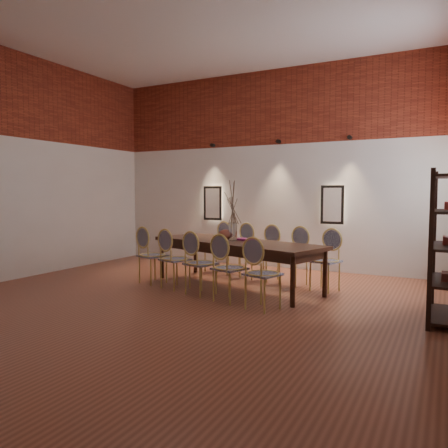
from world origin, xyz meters
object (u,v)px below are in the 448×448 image
at_px(chair_near_c, 201,263).
at_px(chair_far_a, 217,247).
at_px(chair_near_e, 263,274).
at_px(chair_near_a, 153,255).
at_px(chair_near_b, 175,259).
at_px(chair_far_b, 240,250).
at_px(vase, 233,231).
at_px(chair_near_d, 230,268).
at_px(book, 245,239).
at_px(shelving_rack, 447,246).
at_px(chair_far_d, 293,257).
at_px(chair_far_e, 325,261).
at_px(dining_table, 235,264).
at_px(bowl, 225,235).
at_px(chair_far_c, 265,253).

bearing_deg(chair_near_c, chair_far_a, 128.20).
bearing_deg(chair_near_c, chair_near_e, -0.00).
height_order(chair_near_a, chair_near_b, same).
distance_m(chair_far_b, vase, 1.03).
bearing_deg(chair_near_d, chair_near_e, -0.00).
xyz_separation_m(book, shelving_rack, (2.96, -0.75, 0.14)).
height_order(chair_near_e, chair_far_a, same).
relative_size(chair_far_d, chair_far_e, 1.00).
bearing_deg(book, dining_table, -122.03).
relative_size(chair_near_a, bowl, 3.92).
bearing_deg(chair_near_a, vase, 33.72).
bearing_deg(chair_far_c, chair_near_c, 90.00).
bearing_deg(dining_table, chair_far_a, 147.57).
bearing_deg(dining_table, chair_near_d, -51.80).
bearing_deg(shelving_rack, chair_far_b, 156.37).
xyz_separation_m(chair_near_d, shelving_rack, (2.71, 0.31, 0.43)).
height_order(chair_near_a, chair_far_b, same).
bearing_deg(chair_far_b, chair_far_d, 180.00).
relative_size(chair_far_d, shelving_rack, 0.52).
xyz_separation_m(chair_near_d, chair_far_d, (0.44, 1.46, 0.00)).
height_order(chair_near_d, chair_far_b, same).
distance_m(chair_near_c, chair_far_a, 1.94).
bearing_deg(chair_near_c, chair_far_c, 90.00).
distance_m(chair_near_b, chair_far_b, 1.52).
bearing_deg(chair_far_c, chair_near_d, 111.48).
distance_m(dining_table, vase, 0.53).
distance_m(chair_far_a, bowl, 1.36).
bearing_deg(chair_near_a, chair_far_b, 68.52).
relative_size(chair_near_b, chair_far_b, 1.00).
distance_m(chair_far_a, vase, 1.44).
height_order(chair_far_d, book, chair_far_d).
distance_m(chair_near_c, bowl, 0.82).
bearing_deg(bowl, book, 27.95).
xyz_separation_m(chair_near_d, chair_far_a, (-1.28, 1.98, 0.00)).
height_order(chair_near_d, chair_near_e, same).
xyz_separation_m(chair_near_b, shelving_rack, (3.85, -0.04, 0.43)).
height_order(chair_near_c, book, chair_near_c).
distance_m(dining_table, chair_far_a, 1.42).
height_order(chair_far_a, bowl, chair_far_a).
distance_m(chair_near_a, chair_near_c, 1.20).
height_order(dining_table, chair_far_c, chair_far_c).
xyz_separation_m(chair_far_b, vase, (0.30, -0.89, 0.43)).
distance_m(dining_table, chair_near_a, 1.42).
distance_m(chair_far_c, book, 0.66).
relative_size(dining_table, chair_far_b, 3.19).
height_order(chair_far_a, chair_far_c, same).
bearing_deg(chair_near_b, shelving_rack, 16.32).
relative_size(chair_near_b, book, 3.62).
relative_size(bowl, shelving_rack, 0.13).
relative_size(chair_near_a, chair_far_c, 1.00).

